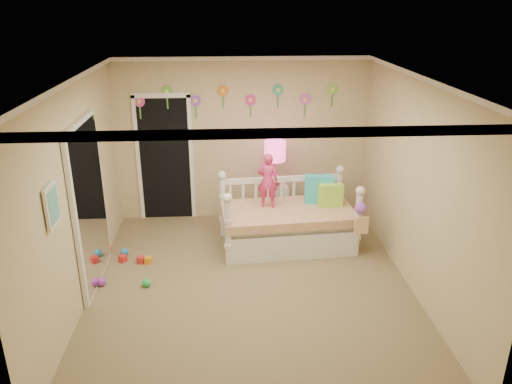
{
  "coord_description": "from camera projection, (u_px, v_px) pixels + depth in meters",
  "views": [
    {
      "loc": [
        -0.3,
        -5.43,
        3.41
      ],
      "look_at": [
        0.1,
        0.6,
        1.05
      ],
      "focal_mm": 34.92,
      "sensor_mm": 36.0,
      "label": 1
    }
  ],
  "objects": [
    {
      "name": "daybed",
      "position": [
        288.0,
        212.0,
        7.19
      ],
      "size": [
        1.99,
        1.17,
        1.04
      ],
      "primitive_type": null,
      "rotation": [
        0.0,
        0.0,
        0.08
      ],
      "color": "white",
      "rests_on": "floor"
    },
    {
      "name": "closet_doorway",
      "position": [
        165.0,
        158.0,
        7.93
      ],
      "size": [
        0.9,
        0.04,
        2.07
      ],
      "primitive_type": "cube",
      "color": "black",
      "rests_on": "back_wall"
    },
    {
      "name": "mirror_closet",
      "position": [
        90.0,
        205.0,
        6.08
      ],
      "size": [
        0.07,
        1.3,
        2.1
      ],
      "primitive_type": "cube",
      "color": "white",
      "rests_on": "left_wall"
    },
    {
      "name": "toy_scatter",
      "position": [
        122.0,
        269.0,
        6.59
      ],
      "size": [
        1.19,
        1.49,
        0.11
      ],
      "primitive_type": null,
      "rotation": [
        0.0,
        0.0,
        -0.34
      ],
      "color": "#996666",
      "rests_on": "floor"
    },
    {
      "name": "nightstand",
      "position": [
        274.0,
        205.0,
        7.92
      ],
      "size": [
        0.42,
        0.34,
        0.67
      ],
      "primitive_type": "cube",
      "rotation": [
        0.0,
        0.0,
        0.08
      ],
      "color": "white",
      "rests_on": "floor"
    },
    {
      "name": "ceiling",
      "position": [
        250.0,
        79.0,
        5.36
      ],
      "size": [
        4.0,
        4.5,
        0.01
      ],
      "primitive_type": "cube",
      "color": "white",
      "rests_on": "floor"
    },
    {
      "name": "child",
      "position": [
        268.0,
        180.0,
        7.1
      ],
      "size": [
        0.32,
        0.24,
        0.81
      ],
      "primitive_type": "imported",
      "rotation": [
        0.0,
        0.0,
        2.98
      ],
      "color": "#DF3274",
      "rests_on": "daybed"
    },
    {
      "name": "pillow_turquoise",
      "position": [
        319.0,
        189.0,
        7.31
      ],
      "size": [
        0.44,
        0.19,
        0.42
      ],
      "primitive_type": "cube",
      "rotation": [
        0.0,
        0.0,
        -0.11
      ],
      "color": "#27BBC5",
      "rests_on": "daybed"
    },
    {
      "name": "back_wall",
      "position": [
        243.0,
        140.0,
        7.92
      ],
      "size": [
        4.0,
        0.01,
        2.6
      ],
      "primitive_type": "cube",
      "color": "tan",
      "rests_on": "floor"
    },
    {
      "name": "floor",
      "position": [
        251.0,
        286.0,
        6.31
      ],
      "size": [
        4.0,
        4.5,
        0.01
      ],
      "primitive_type": "cube",
      "color": "#7F684C",
      "rests_on": "ground"
    },
    {
      "name": "right_wall",
      "position": [
        417.0,
        187.0,
        5.96
      ],
      "size": [
        0.01,
        4.5,
        2.6
      ],
      "primitive_type": "cube",
      "color": "tan",
      "rests_on": "floor"
    },
    {
      "name": "flower_decals",
      "position": [
        237.0,
        100.0,
        7.68
      ],
      "size": [
        3.4,
        0.02,
        0.5
      ],
      "primitive_type": null,
      "color": "#B2668C",
      "rests_on": "back_wall"
    },
    {
      "name": "hanging_bag",
      "position": [
        360.0,
        219.0,
        6.7
      ],
      "size": [
        0.2,
        0.16,
        0.36
      ],
      "primitive_type": null,
      "color": "beige",
      "rests_on": "daybed"
    },
    {
      "name": "left_wall",
      "position": [
        77.0,
        195.0,
        5.71
      ],
      "size": [
        0.01,
        4.5,
        2.6
      ],
      "primitive_type": "cube",
      "color": "tan",
      "rests_on": "floor"
    },
    {
      "name": "crown_molding",
      "position": [
        250.0,
        81.0,
        5.37
      ],
      "size": [
        4.0,
        4.5,
        0.06
      ],
      "primitive_type": null,
      "color": "white",
      "rests_on": "ceiling"
    },
    {
      "name": "table_lamp",
      "position": [
        275.0,
        156.0,
        7.63
      ],
      "size": [
        0.33,
        0.33,
        0.72
      ],
      "color": "#F32074",
      "rests_on": "nightstand"
    },
    {
      "name": "wall_picture",
      "position": [
        52.0,
        205.0,
        4.78
      ],
      "size": [
        0.05,
        0.34,
        0.42
      ],
      "primitive_type": "cube",
      "color": "white",
      "rests_on": "left_wall"
    },
    {
      "name": "pillow_lime",
      "position": [
        331.0,
        195.0,
        7.2
      ],
      "size": [
        0.36,
        0.15,
        0.33
      ],
      "primitive_type": "cube",
      "rotation": [
        0.0,
        0.0,
        0.06
      ],
      "color": "#A7E947",
      "rests_on": "daybed"
    }
  ]
}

